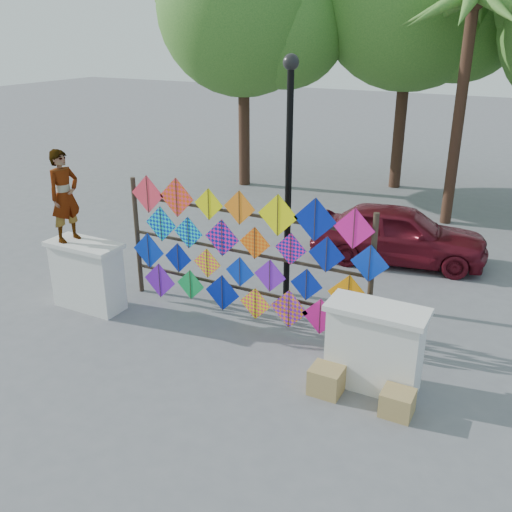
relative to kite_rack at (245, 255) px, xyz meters
name	(u,v)px	position (x,y,z in m)	size (l,w,h in m)	color
ground	(220,336)	(-0.08, -0.73, -1.23)	(80.00, 80.00, 0.00)	slate
parapet_left	(87,275)	(-2.78, -0.93, -0.58)	(1.40, 0.65, 1.28)	white
parapet_right	(374,347)	(2.62, -0.93, -0.58)	(1.40, 0.65, 1.28)	white
kite_rack	(245,255)	(0.00, 0.00, 0.00)	(4.96, 0.24, 2.43)	#30251A
tree_west	(247,8)	(-4.48, 8.30, 4.15)	(5.85, 5.20, 8.01)	#41261B
palm_tree	(471,23)	(2.12, 7.27, 3.72)	(3.62, 3.62, 5.83)	#41261B
vendor_woman	(64,196)	(-3.11, -0.93, 0.88)	(0.60, 0.39, 1.65)	#99999E
sedan	(399,234)	(1.67, 3.99, -0.59)	(1.52, 3.78, 1.29)	maroon
lamppost	(289,158)	(0.22, 1.27, 1.46)	(0.28, 0.28, 4.46)	black
cardboard_box_near	(326,380)	(2.09, -1.40, -1.03)	(0.45, 0.40, 0.40)	#A1824E
cardboard_box_far	(397,403)	(3.12, -1.42, -1.05)	(0.42, 0.39, 0.36)	#A1824E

